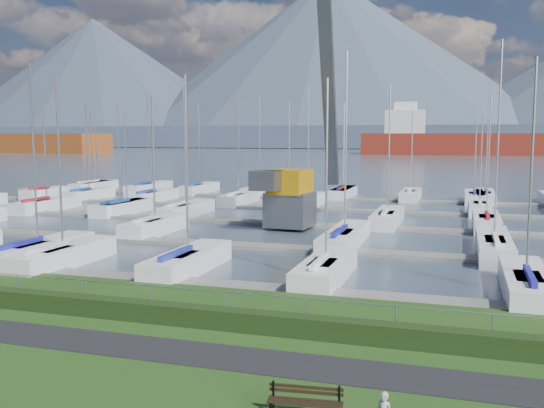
% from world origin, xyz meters
% --- Properties ---
extents(path, '(160.00, 2.00, 0.04)m').
position_xyz_m(path, '(0.00, -3.00, 0.01)').
color(path, black).
rests_on(path, grass).
extents(water, '(800.00, 540.00, 0.20)m').
position_xyz_m(water, '(0.00, 260.00, -0.40)').
color(water, '#404E5D').
extents(hedge, '(80.00, 0.70, 0.70)m').
position_xyz_m(hedge, '(0.00, -0.40, 0.35)').
color(hedge, black).
rests_on(hedge, grass).
extents(fence, '(80.00, 0.04, 0.04)m').
position_xyz_m(fence, '(0.00, 0.00, 1.20)').
color(fence, gray).
rests_on(fence, grass).
extents(foothill, '(900.00, 80.00, 12.00)m').
position_xyz_m(foothill, '(0.00, 330.00, 6.00)').
color(foothill, '#455065').
rests_on(foothill, water).
extents(mountains, '(1190.00, 360.00, 115.00)m').
position_xyz_m(mountains, '(7.35, 404.62, 46.68)').
color(mountains, '#465766').
rests_on(mountains, water).
extents(docks, '(90.00, 41.60, 0.25)m').
position_xyz_m(docks, '(0.00, 26.00, -0.22)').
color(docks, slate).
rests_on(docks, water).
extents(bench_right, '(1.83, 0.61, 0.85)m').
position_xyz_m(bench_right, '(6.50, -6.23, 0.42)').
color(bench_right, black).
rests_on(bench_right, grass).
extents(crane, '(5.09, 13.31, 22.35)m').
position_xyz_m(crane, '(-1.90, 25.44, 5.33)').
color(crane, '#5C5F64').
rests_on(crane, water).
extents(cargo_ship_west, '(89.33, 28.23, 21.50)m').
position_xyz_m(cargo_ship_west, '(-172.80, 191.35, 3.66)').
color(cargo_ship_west, brown).
rests_on(cargo_ship_west, water).
extents(cargo_ship_mid, '(102.69, 20.96, 21.50)m').
position_xyz_m(cargo_ship_mid, '(21.10, 212.97, 3.52)').
color(cargo_ship_mid, maroon).
rests_on(cargo_ship_mid, water).
extents(sailboat_fleet, '(75.17, 49.95, 13.78)m').
position_xyz_m(sailboat_fleet, '(-1.69, 29.60, 5.29)').
color(sailboat_fleet, navy).
rests_on(sailboat_fleet, water).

